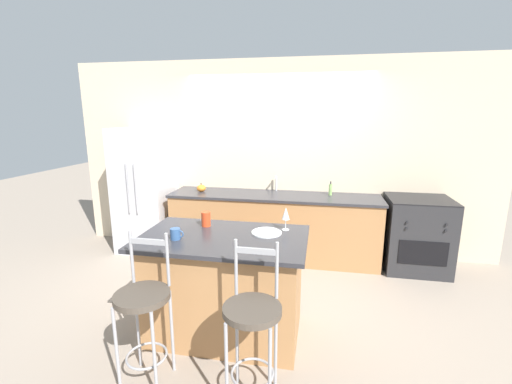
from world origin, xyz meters
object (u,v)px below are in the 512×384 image
Objects in this scene: oven_range at (416,234)px; tumbler_cup at (206,219)px; refrigerator at (145,190)px; bar_stool_far at (252,324)px; dinner_plate at (267,232)px; soap_bottle at (330,189)px; bar_stool_near at (144,309)px; wine_glass at (286,214)px; pumpkin_decoration at (201,188)px; coffee_mug at (176,234)px.

tumbler_cup is (-2.28, -1.51, 0.53)m from oven_range.
bar_stool_far is (2.08, -2.46, -0.30)m from refrigerator.
dinner_plate is (-0.04, 0.86, 0.34)m from bar_stool_far.
refrigerator reaches higher than bar_stool_far.
tumbler_cup is 0.73× the size of soap_bottle.
bar_stool_far is (0.80, -0.03, 0.00)m from bar_stool_near.
refrigerator is 2.65m from wine_glass.
oven_range is at bearing 43.91° from wine_glass.
dinner_plate is at bearing -38.12° from refrigerator.
pumpkin_decoration is at bearing 111.32° from tumbler_cup.
soap_bottle is at bearing 71.19° from dinner_plate.
dinner_plate is at bearing -8.83° from tumbler_cup.
coffee_mug reaches higher than oven_range.
tumbler_cup is at bearing 70.29° from coffee_mug.
bar_stool_near reaches higher than dinner_plate.
refrigerator is at bearing 117.78° from bar_stool_near.
refrigerator is 2.30m from coffee_mug.
bar_stool_far is at bearing -96.48° from wine_glass.
coffee_mug is (-0.89, -0.42, -0.10)m from wine_glass.
tumbler_cup is at bearing -46.21° from refrigerator.
bar_stool_far is at bearing -123.78° from oven_range.
coffee_mug is at bearing -154.84° from wine_glass.
bar_stool_near is (1.28, -2.43, -0.30)m from refrigerator.
coffee_mug is 0.41m from tumbler_cup.
bar_stool_far reaches higher than dinner_plate.
oven_range is at bearing -6.71° from soap_bottle.
wine_glass is 1.14× the size of soap_bottle.
pumpkin_decoration is (-0.45, 1.90, -0.03)m from coffee_mug.
dinner_plate is 2.00m from pumpkin_decoration.
tumbler_cup is (-0.59, 0.09, 0.06)m from dinner_plate.
bar_stool_near is 4.22× the size of dinner_plate.
coffee_mug is (-0.77, 0.57, 0.38)m from bar_stool_far.
coffee_mug is at bearing -55.31° from refrigerator.
soap_bottle is (1.18, 1.64, -0.02)m from tumbler_cup.
tumbler_cup is at bearing 123.92° from bar_stool_far.
refrigerator is 6.64× the size of dinner_plate.
oven_range is 2.37m from dinner_plate.
soap_bottle is (2.63, 0.13, 0.09)m from refrigerator.
wine_glass is 0.75m from tumbler_cup.
oven_range is at bearing 38.02° from coffee_mug.
coffee_mug is (1.31, -1.89, 0.09)m from refrigerator.
pumpkin_decoration reaches higher than dinner_plate.
dinner_plate is 2.16× the size of pumpkin_decoration.
wine_glass is 0.98m from coffee_mug.
dinner_plate is at bearing 47.58° from bar_stool_near.
oven_range is 7.55× the size of pumpkin_decoration.
tumbler_cup is at bearing -146.54° from oven_range.
soap_bottle is at bearing 62.23° from bar_stool_near.
wine_glass is 1.56× the size of tumbler_cup.
dinner_plate is 1.26× the size of wine_glass.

